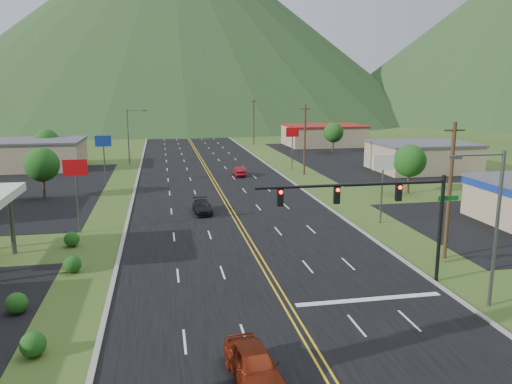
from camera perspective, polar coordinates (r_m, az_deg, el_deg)
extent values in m
cylinder|color=black|center=(33.94, 20.29, -4.00)|extent=(0.24, 0.24, 7.00)
cylinder|color=black|center=(30.59, 11.02, 0.82)|extent=(12.00, 0.18, 0.18)
cube|color=#0C591E|center=(33.68, 21.11, -0.67)|extent=(1.40, 0.06, 0.30)
cube|color=black|center=(31.93, 15.98, -0.06)|extent=(0.35, 0.28, 1.05)
sphere|color=#FF0C05|center=(31.70, 16.17, 0.49)|extent=(0.22, 0.22, 0.22)
cube|color=black|center=(30.35, 9.22, -0.35)|extent=(0.35, 0.28, 1.05)
sphere|color=#FF0C05|center=(30.11, 9.36, 0.23)|extent=(0.22, 0.22, 0.22)
cube|color=black|center=(29.35, 2.78, -0.63)|extent=(0.35, 0.28, 1.05)
sphere|color=#FF0C05|center=(29.11, 2.87, -0.03)|extent=(0.22, 0.22, 0.22)
cylinder|color=#59595E|center=(31.05, 25.78, -3.98)|extent=(0.20, 0.20, 9.00)
cylinder|color=#59595E|center=(29.40, 24.27, 3.90)|extent=(2.88, 0.12, 0.12)
cube|color=#59595E|center=(28.62, 21.88, 3.70)|extent=(0.60, 0.25, 0.18)
cylinder|color=#59595E|center=(84.38, -14.40, 6.13)|extent=(0.20, 0.20, 9.00)
cylinder|color=#59595E|center=(84.01, -13.56, 9.09)|extent=(2.88, 0.12, 0.12)
cube|color=#59595E|center=(83.96, -12.57, 9.06)|extent=(0.60, 0.25, 0.18)
cylinder|color=#59595E|center=(41.62, -26.16, -3.07)|extent=(0.36, 0.36, 5.00)
cube|color=tan|center=(85.18, -25.22, 3.80)|extent=(18.00, 11.00, 4.20)
cube|color=#4C4C51|center=(84.94, -25.35, 5.30)|extent=(18.40, 11.40, 0.30)
cube|color=tan|center=(79.69, 18.45, 3.77)|extent=(14.00, 11.00, 4.00)
cube|color=#4C4C51|center=(79.44, 18.55, 5.30)|extent=(14.40, 11.40, 0.30)
cube|color=tan|center=(109.99, 7.71, 6.37)|extent=(16.00, 12.00, 4.20)
cube|color=maroon|center=(109.81, 7.74, 7.54)|extent=(16.40, 12.40, 0.30)
cylinder|color=#59595E|center=(45.52, -19.69, -1.35)|extent=(0.16, 0.16, 5.00)
cube|color=#BB0A0E|center=(44.93, -19.97, 2.63)|extent=(2.00, 0.18, 1.40)
cylinder|color=#59595E|center=(66.97, -16.91, 2.87)|extent=(0.16, 0.16, 5.00)
cube|color=navy|center=(66.58, -17.07, 5.59)|extent=(2.00, 0.18, 1.40)
cylinder|color=#59595E|center=(47.32, 14.15, -0.53)|extent=(0.16, 0.16, 5.00)
cube|color=white|center=(46.76, 14.35, 3.31)|extent=(2.00, 0.18, 1.40)
cylinder|color=#59595E|center=(77.08, 4.15, 4.46)|extent=(0.16, 0.16, 5.00)
cube|color=#BB0A0E|center=(76.74, 4.19, 6.83)|extent=(2.00, 0.18, 1.40)
cylinder|color=#382314|center=(61.28, -23.09, 0.69)|extent=(0.30, 0.30, 3.00)
sphere|color=#1B4413|center=(60.91, -23.27, 2.90)|extent=(3.84, 3.84, 3.84)
cylinder|color=#382314|center=(88.43, -22.67, 3.87)|extent=(0.30, 0.30, 3.00)
sphere|color=#1B4413|center=(88.17, -22.80, 5.42)|extent=(3.84, 3.84, 3.84)
cylinder|color=#382314|center=(62.01, 17.03, 1.24)|extent=(0.30, 0.30, 3.00)
sphere|color=#1B4413|center=(61.63, 17.16, 3.44)|extent=(3.84, 3.84, 3.84)
cylinder|color=#382314|center=(98.12, 8.81, 5.34)|extent=(0.30, 0.30, 3.00)
sphere|color=#1B4413|center=(97.89, 8.85, 6.74)|extent=(3.84, 3.84, 3.84)
cylinder|color=#382314|center=(38.46, 21.24, 0.03)|extent=(0.28, 0.28, 10.00)
cube|color=#382314|center=(37.87, 21.74, 6.56)|extent=(1.60, 0.12, 0.12)
cylinder|color=#382314|center=(72.15, 5.59, 5.93)|extent=(0.28, 0.28, 10.00)
cube|color=#382314|center=(71.83, 5.66, 9.43)|extent=(1.60, 0.12, 0.12)
cylinder|color=#382314|center=(110.97, -0.27, 8.03)|extent=(0.28, 0.28, 10.00)
cube|color=#382314|center=(110.76, -0.27, 10.30)|extent=(1.60, 0.12, 0.12)
cylinder|color=#382314|center=(150.41, -3.09, 9.00)|extent=(0.28, 0.28, 10.00)
cube|color=#382314|center=(150.26, -3.11, 10.68)|extent=(1.60, 0.12, 0.12)
cone|color=#223A1A|center=(235.89, -9.61, 19.00)|extent=(220.00, 220.00, 85.00)
imported|color=maroon|center=(22.41, -0.24, -19.19)|extent=(2.37, 4.71, 1.54)
imported|color=black|center=(50.14, -6.15, -1.74)|extent=(1.86, 4.35, 1.25)
imported|color=maroon|center=(71.08, -1.90, 2.37)|extent=(1.50, 4.07, 1.33)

